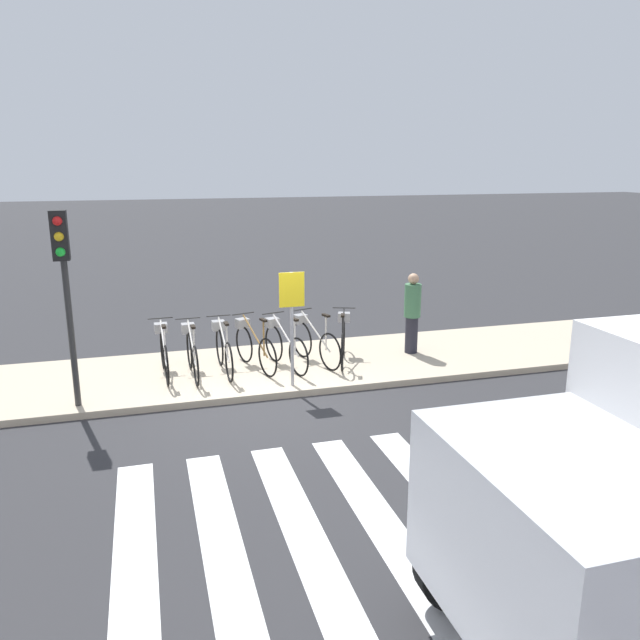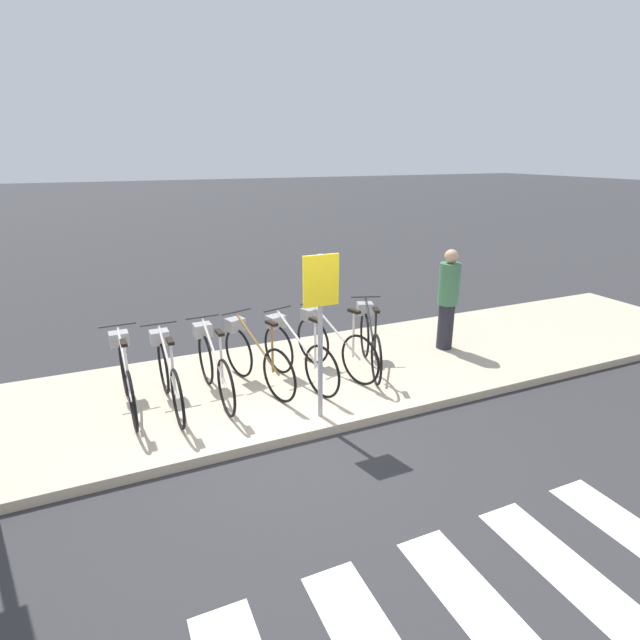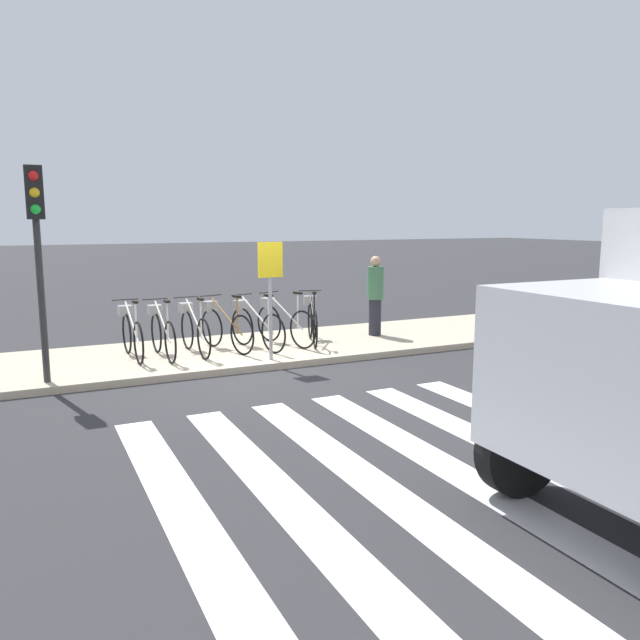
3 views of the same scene
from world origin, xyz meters
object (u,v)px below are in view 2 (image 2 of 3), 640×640
Objects in this scene: parked_bicycle_1 at (168,373)px; parked_bicycle_2 at (213,364)px; parked_bicycle_3 at (254,355)px; parked_bicycle_5 at (331,342)px; parked_bicycle_4 at (295,352)px; parked_bicycle_6 at (369,338)px; pedestrian at (448,298)px; parked_bicycle_0 at (126,374)px; sign_post at (321,310)px.

parked_bicycle_2 is (0.59, 0.05, 0.00)m from parked_bicycle_1.
parked_bicycle_5 is (1.19, 0.02, 0.00)m from parked_bicycle_3.
parked_bicycle_6 is (1.22, 0.05, 0.00)m from parked_bicycle_4.
parked_bicycle_1 is at bearing -174.79° from parked_bicycle_2.
parked_bicycle_6 is (1.79, -0.07, 0.00)m from parked_bicycle_3.
parked_bicycle_2 is at bearing -174.61° from parked_bicycle_3.
parked_bicycle_0 is at bearing -179.47° from pedestrian.
parked_bicycle_5 is at bearing -177.92° from pedestrian.
parked_bicycle_0 is at bearing 178.07° from parked_bicycle_6.
parked_bicycle_4 is at bearing -168.21° from parked_bicycle_5.
parked_bicycle_5 is 1.01× the size of parked_bicycle_6.
parked_bicycle_2 is 1.03× the size of parked_bicycle_4.
parked_bicycle_5 is 0.82× the size of sign_post.
parked_bicycle_1 and parked_bicycle_5 have the same top height.
sign_post is at bearing -94.05° from parked_bicycle_4.
sign_post is (-2.83, -1.25, 0.52)m from pedestrian.
pedestrian is (1.54, 0.16, 0.41)m from parked_bicycle_6.
parked_bicycle_2 is at bearing -5.55° from parked_bicycle_0.
parked_bicycle_3 is at bearing -178.34° from pedestrian.
pedestrian is 3.14m from sign_post.
parked_bicycle_4 is 1.40m from sign_post.
parked_bicycle_3 and parked_bicycle_4 have the same top height.
parked_bicycle_3 is at bearing 168.91° from parked_bicycle_4.
sign_post reaches higher than parked_bicycle_4.
pedestrian is 0.82× the size of sign_post.
parked_bicycle_1 is 1.05× the size of parked_bicycle_6.
sign_post is (1.08, -1.10, 0.93)m from parked_bicycle_2.
parked_bicycle_3 is at bearing 177.90° from parked_bicycle_6.
pedestrian reaches higher than parked_bicycle_4.
sign_post is at bearing -120.67° from parked_bicycle_5.
parked_bicycle_6 is at bearing -8.04° from parked_bicycle_5.
parked_bicycle_1 is at bearing 147.81° from sign_post.
parked_bicycle_1 and parked_bicycle_3 have the same top height.
parked_bicycle_6 is at bearing -2.10° from parked_bicycle_3.
parked_bicycle_2 is 0.86× the size of sign_post.
parked_bicycle_0 is 0.52m from parked_bicycle_1.
parked_bicycle_6 is (2.96, 0.04, 0.00)m from parked_bicycle_1.
parked_bicycle_2 and parked_bicycle_3 have the same top height.
parked_bicycle_2 is (1.08, -0.11, 0.00)m from parked_bicycle_0.
parked_bicycle_0 is at bearing 178.27° from parked_bicycle_3.
parked_bicycle_6 is 1.60m from pedestrian.
parked_bicycle_3 is (1.17, 0.11, 0.00)m from parked_bicycle_1.
parked_bicycle_6 is 0.81× the size of sign_post.
sign_post is at bearing -32.19° from parked_bicycle_1.
parked_bicycle_3 is 0.83× the size of sign_post.
parked_bicycle_1 is 1.05× the size of pedestrian.
sign_post is (-0.07, -1.04, 0.93)m from parked_bicycle_4.
parked_bicycle_3 is at bearing -1.73° from parked_bicycle_0.
pedestrian is at bearing 2.08° from parked_bicycle_5.
sign_post is at bearing -45.65° from parked_bicycle_2.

